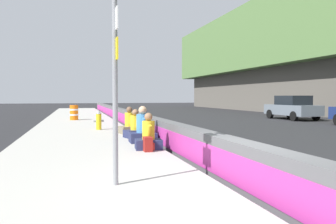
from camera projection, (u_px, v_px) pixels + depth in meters
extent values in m
plane|color=#232326|center=(247.00, 191.00, 5.95)|extent=(160.00, 160.00, 0.00)
cube|color=#A8A59E|center=(92.00, 199.00, 5.25)|extent=(80.00, 4.40, 0.14)
cube|color=#545456|center=(247.00, 167.00, 5.93)|extent=(76.00, 0.44, 0.85)
cube|color=#B2338C|center=(236.00, 170.00, 5.87)|extent=(74.48, 0.01, 0.54)
cylinder|color=gray|center=(115.00, 79.00, 5.75)|extent=(0.09, 0.09, 3.60)
cube|color=white|center=(116.00, 20.00, 5.71)|extent=(0.44, 0.02, 0.36)
cube|color=#1956AD|center=(117.00, 20.00, 5.71)|extent=(0.30, 0.01, 0.10)
cube|color=yellow|center=(116.00, 50.00, 5.73)|extent=(0.44, 0.02, 0.36)
cube|color=black|center=(117.00, 50.00, 5.74)|extent=(0.30, 0.01, 0.10)
cylinder|color=gold|center=(99.00, 122.00, 15.45)|extent=(0.24, 0.24, 0.72)
cone|color=gray|center=(99.00, 112.00, 15.43)|extent=(0.26, 0.26, 0.16)
cylinder|color=gray|center=(103.00, 121.00, 15.49)|extent=(0.10, 0.12, 0.10)
cylinder|color=gray|center=(95.00, 121.00, 15.41)|extent=(0.10, 0.12, 0.10)
cube|color=#23284C|center=(149.00, 144.00, 9.77)|extent=(0.70, 0.80, 0.28)
cylinder|color=gold|center=(148.00, 130.00, 9.75)|extent=(0.36, 0.36, 0.53)
sphere|color=#8E6647|center=(148.00, 117.00, 9.73)|extent=(0.23, 0.23, 0.23)
cylinder|color=gold|center=(148.00, 131.00, 9.95)|extent=(0.28, 0.15, 0.47)
cylinder|color=gold|center=(149.00, 133.00, 9.56)|extent=(0.28, 0.15, 0.47)
cube|color=#23284C|center=(143.00, 137.00, 11.22)|extent=(0.75, 0.87, 0.32)
cylinder|color=#427FB7|center=(143.00, 123.00, 11.20)|extent=(0.41, 0.41, 0.61)
sphere|color=tan|center=(143.00, 110.00, 11.18)|extent=(0.27, 0.27, 0.27)
cylinder|color=#427FB7|center=(142.00, 125.00, 11.42)|extent=(0.31, 0.15, 0.53)
cylinder|color=#427FB7|center=(144.00, 126.00, 10.98)|extent=(0.31, 0.15, 0.53)
cube|color=#23284C|center=(135.00, 134.00, 12.49)|extent=(0.79, 0.87, 0.28)
cylinder|color=gold|center=(135.00, 123.00, 12.47)|extent=(0.36, 0.36, 0.53)
sphere|color=#8E6647|center=(135.00, 112.00, 12.46)|extent=(0.23, 0.23, 0.23)
cylinder|color=gold|center=(133.00, 124.00, 12.65)|extent=(0.29, 0.18, 0.47)
cylinder|color=gold|center=(138.00, 125.00, 12.30)|extent=(0.29, 0.18, 0.47)
cube|color=#706651|center=(129.00, 130.00, 13.91)|extent=(0.82, 0.91, 0.29)
cylinder|color=gold|center=(129.00, 119.00, 13.89)|extent=(0.38, 0.38, 0.56)
sphere|color=brown|center=(129.00, 110.00, 13.87)|extent=(0.24, 0.24, 0.24)
cylinder|color=gold|center=(128.00, 120.00, 14.07)|extent=(0.31, 0.19, 0.49)
cylinder|color=gold|center=(131.00, 121.00, 13.71)|extent=(0.31, 0.19, 0.49)
cube|color=maroon|center=(148.00, 144.00, 9.34)|extent=(0.32, 0.22, 0.40)
cube|color=maroon|center=(153.00, 146.00, 9.38)|extent=(0.22, 0.06, 0.20)
cylinder|color=orange|center=(74.00, 113.00, 21.82)|extent=(0.52, 0.52, 0.95)
cylinder|color=white|center=(74.00, 110.00, 21.81)|extent=(0.54, 0.54, 0.10)
cylinder|color=white|center=(74.00, 115.00, 21.83)|extent=(0.54, 0.54, 0.10)
cube|color=slate|center=(292.00, 110.00, 24.31)|extent=(4.51, 1.82, 0.72)
cube|color=black|center=(293.00, 100.00, 24.18)|extent=(2.21, 1.63, 0.66)
cylinder|color=black|center=(270.00, 114.00, 25.48)|extent=(0.66, 0.22, 0.66)
cylinder|color=black|center=(290.00, 114.00, 25.95)|extent=(0.66, 0.22, 0.66)
cylinder|color=black|center=(294.00, 116.00, 22.71)|extent=(0.66, 0.22, 0.66)
cylinder|color=black|center=(316.00, 116.00, 23.18)|extent=(0.66, 0.22, 0.66)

